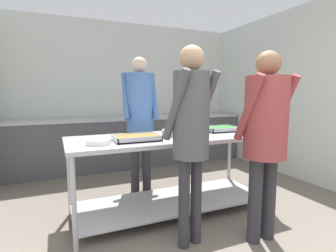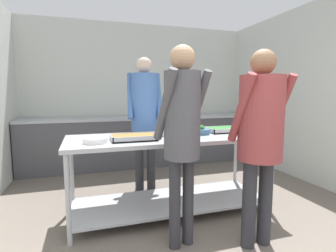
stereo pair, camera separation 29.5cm
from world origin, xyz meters
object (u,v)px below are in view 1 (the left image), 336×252
object	(u,v)px
serving_tray_vegetables	(137,138)
broccoli_bowl	(199,130)
plate_stack	(99,142)
guest_serving_left	(265,127)
cook_behind_counter	(140,109)
water_bottle	(183,109)
guest_serving_right	(191,123)
serving_tray_roast	(220,129)
sauce_pan	(173,132)

from	to	relation	value
serving_tray_vegetables	broccoli_bowl	world-z (taller)	broccoli_bowl
plate_stack	guest_serving_left	xyz separation A→B (m)	(1.32, -0.69, 0.15)
cook_behind_counter	water_bottle	world-z (taller)	cook_behind_counter
guest_serving_left	guest_serving_right	world-z (taller)	guest_serving_right
serving_tray_roast	cook_behind_counter	bearing A→B (deg)	142.14
sauce_pan	broccoli_bowl	bearing A→B (deg)	3.73
serving_tray_vegetables	water_bottle	bearing A→B (deg)	53.80
guest_serving_left	water_bottle	xyz separation A→B (m)	(0.67, 2.94, -0.02)
plate_stack	serving_tray_roast	bearing A→B (deg)	10.28
broccoli_bowl	guest_serving_left	size ratio (longest dim) A/B	0.13
guest_serving_left	guest_serving_right	xyz separation A→B (m)	(-0.63, 0.19, 0.04)
plate_stack	serving_tray_roast	xyz separation A→B (m)	(1.52, 0.28, 0.00)
sauce_pan	guest_serving_left	distance (m)	1.00
serving_tray_roast	cook_behind_counter	size ratio (longest dim) A/B	0.23
water_bottle	broccoli_bowl	bearing A→B (deg)	-111.62
plate_stack	guest_serving_left	bearing A→B (deg)	-27.78
broccoli_bowl	water_bottle	size ratio (longest dim) A/B	0.88
serving_tray_vegetables	guest_serving_left	distance (m)	1.21
water_bottle	guest_serving_left	bearing A→B (deg)	-102.78
guest_serving_left	guest_serving_right	distance (m)	0.66
serving_tray_vegetables	guest_serving_right	xyz separation A→B (m)	(0.31, -0.55, 0.19)
serving_tray_roast	cook_behind_counter	xyz separation A→B (m)	(-0.84, 0.65, 0.23)
broccoli_bowl	guest_serving_left	world-z (taller)	guest_serving_left
serving_tray_vegetables	sauce_pan	world-z (taller)	sauce_pan
guest_serving_right	water_bottle	size ratio (longest dim) A/B	6.98
broccoli_bowl	water_bottle	bearing A→B (deg)	68.38
plate_stack	serving_tray_vegetables	distance (m)	0.38
guest_serving_right	water_bottle	bearing A→B (deg)	64.73
sauce_pan	plate_stack	bearing A→B (deg)	-168.43
guest_serving_right	cook_behind_counter	xyz separation A→B (m)	(-0.00, 1.43, 0.04)
water_bottle	plate_stack	bearing A→B (deg)	-131.48
serving_tray_roast	water_bottle	xyz separation A→B (m)	(0.46, 1.97, 0.13)
serving_tray_vegetables	guest_serving_left	xyz separation A→B (m)	(0.94, -0.74, 0.15)
serving_tray_roast	guest_serving_right	xyz separation A→B (m)	(-0.84, -0.78, 0.19)
cook_behind_counter	water_bottle	distance (m)	1.86
guest_serving_left	water_bottle	bearing A→B (deg)	77.22
broccoli_bowl	cook_behind_counter	xyz separation A→B (m)	(-0.49, 0.73, 0.21)
cook_behind_counter	sauce_pan	bearing A→B (deg)	-78.99
serving_tray_roast	water_bottle	world-z (taller)	water_bottle
sauce_pan	water_bottle	world-z (taller)	water_bottle
broccoli_bowl	serving_tray_roast	distance (m)	0.36
guest_serving_left	sauce_pan	bearing A→B (deg)	119.28
guest_serving_right	cook_behind_counter	world-z (taller)	cook_behind_counter
serving_tray_roast	cook_behind_counter	distance (m)	1.08
serving_tray_vegetables	sauce_pan	size ratio (longest dim) A/B	1.14
guest_serving_left	cook_behind_counter	world-z (taller)	cook_behind_counter
serving_tray_vegetables	broccoli_bowl	size ratio (longest dim) A/B	2.06
serving_tray_roast	guest_serving_left	world-z (taller)	guest_serving_left
water_bottle	sauce_pan	bearing A→B (deg)	-119.03
serving_tray_vegetables	broccoli_bowl	distance (m)	0.81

